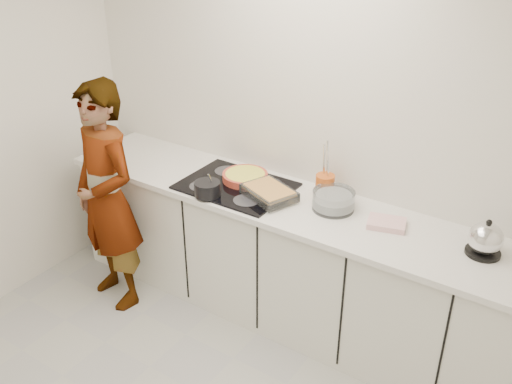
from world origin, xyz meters
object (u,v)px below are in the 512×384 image
Objects in this scene: baking_dish at (269,192)px; cook at (107,198)px; hob at (236,186)px; kettle at (485,240)px; tart_dish at (245,176)px; saucepan at (207,189)px; mixing_bowl at (333,201)px; utensil_crock at (325,186)px.

cook is at bearing -155.37° from baking_dish.
kettle is at bearing 3.28° from hob.
tart_dish is at bearing 50.28° from cook.
saucepan is (-0.07, -0.22, 0.05)m from hob.
mixing_bowl reaches higher than baking_dish.
saucepan is 0.81m from mixing_bowl.
tart_dish is 1.58m from kettle.
cook reaches higher than baking_dish.
cook is (-0.67, -0.27, -0.15)m from saucepan.
baking_dish is at bearing 36.93° from cook.
saucepan is 1.69m from kettle.
baking_dish is 1.49× the size of mixing_bowl.
mixing_bowl is at bearing 7.42° from hob.
hob is at bearing 175.29° from baking_dish.
kettle reaches higher than baking_dish.
tart_dish is 0.56m from utensil_crock.
utensil_crock is at bearing 173.74° from kettle.
tart_dish is 0.67m from mixing_bowl.
mixing_bowl is (0.68, 0.09, 0.05)m from hob.
hob is 0.44× the size of cook.
utensil_crock is (0.63, 0.43, 0.02)m from saucepan.
kettle reaches higher than saucepan.
hob is 2.18× the size of tart_dish.
cook is at bearing -146.47° from hob.
mixing_bowl is (0.40, 0.11, 0.01)m from baking_dish.
baking_dish is at bearing -175.04° from kettle.
tart_dish is 1.23× the size of mixing_bowl.
cook is at bearing -157.87° from mixing_bowl.
baking_dish reaches higher than tart_dish.
cook is (-0.74, -0.58, -0.13)m from tart_dish.
kettle is (1.58, -0.00, 0.05)m from tart_dish.
saucepan is at bearing -157.51° from mixing_bowl.
utensil_crock is (0.28, 0.23, 0.03)m from baking_dish.
cook is (-1.41, -0.58, -0.15)m from mixing_bowl.
saucepan is 1.39× the size of utensil_crock.
utensil_crock is 0.09× the size of cook.
saucepan is 0.40m from baking_dish.
mixing_bowl is (0.67, -0.01, 0.01)m from tart_dish.
cook reaches higher than tart_dish.
utensil_crock is (-0.12, 0.12, 0.02)m from mixing_bowl.
kettle is (1.66, 0.31, 0.03)m from saucepan.
kettle is 1.04m from utensil_crock.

